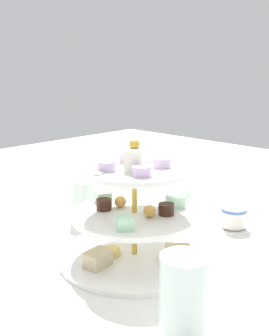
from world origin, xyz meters
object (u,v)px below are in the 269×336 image
(water_glass_short_left, at_px, (179,202))
(teacup_with_saucer, at_px, (233,219))
(water_glass_tall_right, at_px, (183,300))
(tiered_serving_stand, at_px, (134,223))
(water_glass_mid_back, at_px, (83,201))

(water_glass_short_left, height_order, teacup_with_saucer, water_glass_short_left)
(water_glass_tall_right, height_order, water_glass_short_left, water_glass_tall_right)
(water_glass_short_left, distance_m, teacup_with_saucer, 0.15)
(tiered_serving_stand, xyz_separation_m, water_glass_short_left, (-0.25, -0.08, -0.04))
(teacup_with_saucer, relative_size, water_glass_mid_back, 0.88)
(tiered_serving_stand, bearing_deg, water_glass_mid_back, -104.08)
(tiered_serving_stand, bearing_deg, teacup_with_saucer, 167.75)
(water_glass_tall_right, height_order, teacup_with_saucer, water_glass_tall_right)
(water_glass_short_left, bearing_deg, teacup_with_saucer, 98.27)
(water_glass_tall_right, xyz_separation_m, water_glass_short_left, (-0.39, -0.31, -0.03))
(water_glass_tall_right, relative_size, water_glass_short_left, 1.72)
(water_glass_short_left, bearing_deg, tiered_serving_stand, 18.71)
(water_glass_mid_back, bearing_deg, water_glass_tall_right, 67.01)
(water_glass_tall_right, bearing_deg, water_glass_short_left, -141.18)
(water_glass_tall_right, relative_size, water_glass_mid_back, 1.25)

